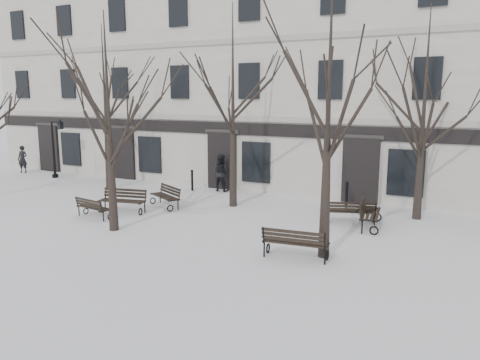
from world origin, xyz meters
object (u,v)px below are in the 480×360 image
Objects in this scene: bench_1 at (93,207)px; bench_5 at (368,212)px; bench_2 at (295,242)px; tree_2 at (329,79)px; tree_1 at (108,97)px; bench_4 at (351,211)px; lamp_post at (56,144)px; bench_0 at (123,200)px; bench_3 at (166,196)px.

bench_1 is 10.48m from bench_5.
bench_1 is 0.84× the size of bench_2.
tree_2 is 3.99× the size of bench_5.
tree_1 is 7.54m from tree_2.
tree_1 is 9.65m from bench_4.
lamp_post is (-18.28, 2.19, 1.40)m from bench_5.
bench_2 is 0.58× the size of lamp_post.
bench_0 is 8.49m from bench_2.
bench_2 is at bearing 1.34° from bench_3.
bench_1 is 9.93m from bench_4.
bench_0 is at bearing -27.27° from lamp_post.
tree_2 is (7.49, 0.70, 0.50)m from tree_1.
bench_2 reaches higher than bench_3.
bench_5 is at bearing -110.91° from bench_2.
bench_4 is (-0.18, 3.98, -4.71)m from tree_2.
bench_4 is at bearing -102.41° from bench_2.
tree_1 is 3.99× the size of bench_3.
tree_2 is at bearing 165.11° from bench_5.
bench_1 is 0.88× the size of bench_3.
lamp_post is at bearing -25.93° from bench_4.
bench_0 reaches higher than bench_4.
tree_1 is 4.04× the size of bench_4.
bench_5 is (9.83, 3.64, 0.11)m from bench_1.
lamp_post reaches higher than bench_0.
bench_1 is 0.89× the size of bench_4.
tree_1 is at bearing -68.30° from bench_0.
bench_2 is 0.95× the size of bench_5.
tree_1 reaches higher than bench_4.
bench_0 is (-1.43, 2.13, -4.17)m from tree_1.
bench_3 reaches higher than bench_1.
bench_0 is 1.02× the size of bench_2.
lamp_post is (-17.62, 2.02, 1.47)m from bench_4.
bench_4 is (7.31, 4.68, -4.21)m from tree_1.
bench_2 is 4.57m from bench_5.
bench_0 is 1.33m from bench_1.
bench_4 is 0.89× the size of bench_5.
bench_1 is 0.80× the size of bench_5.
bench_2 is at bearing 0.76° from tree_1.
tree_1 is at bearing -174.65° from tree_2.
tree_1 reaches higher than bench_3.
bench_2 is (8.67, -0.78, 0.08)m from bench_1.
bench_3 is at bearing -32.80° from bench_2.
bench_0 is 9.70m from bench_5.
tree_2 is at bearing -21.24° from bench_0.
tree_1 is 10.06m from bench_5.
bench_2 is at bearing 64.42° from bench_4.
bench_0 is 1.88m from bench_3.
bench_0 is at bearing -20.09° from bench_2.
bench_1 is 0.49× the size of lamp_post.
tree_1 reaches higher than bench_2.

